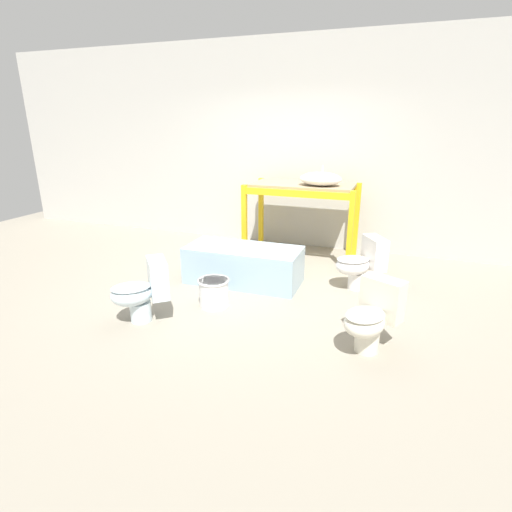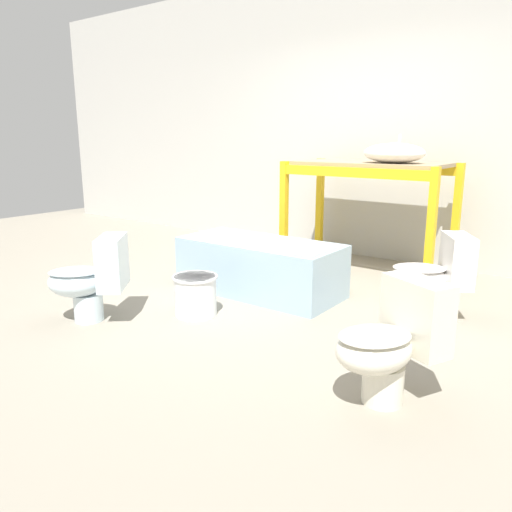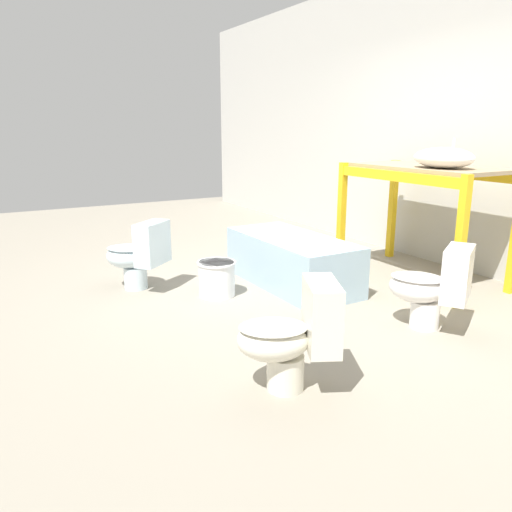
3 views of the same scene
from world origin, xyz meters
name	(u,v)px [view 2 (image 2 of 3)]	position (x,y,z in m)	size (l,w,h in m)	color
ground_plane	(257,297)	(0.00, 0.00, 0.00)	(12.00, 12.00, 0.00)	gray
warehouse_wall_rear	(366,114)	(0.00, 2.03, 1.60)	(10.80, 0.08, 3.20)	beige
shelving_rack	(369,182)	(0.37, 1.37, 0.92)	(1.60, 0.82, 1.12)	yellow
sink_basin	(394,153)	(0.65, 1.28, 1.21)	(0.59, 0.43, 0.27)	white
bathtub_main	(260,263)	(-0.07, 0.14, 0.27)	(1.45, 0.66, 0.47)	#99B7CC
toilet_near	(391,341)	(1.59, -0.97, 0.34)	(0.57, 0.67, 0.65)	silver
toilet_far	(91,278)	(-0.66, -1.18, 0.34)	(0.66, 0.64, 0.65)	silver
toilet_extra	(433,275)	(1.36, 0.44, 0.34)	(0.67, 0.60, 0.65)	white
bucket_white	(195,294)	(-0.12, -0.63, 0.17)	(0.35, 0.35, 0.31)	white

